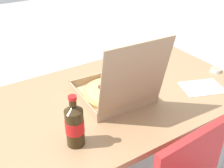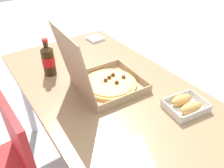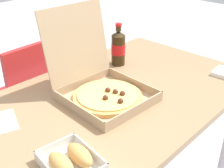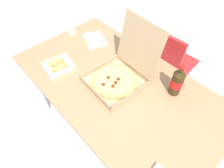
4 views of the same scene
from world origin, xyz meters
TOP-DOWN VIEW (x-y plane):
  - ground_plane at (0.00, 0.00)m, footprint 10.00×10.00m
  - dining_table at (0.00, 0.00)m, footprint 1.43×0.80m
  - chair at (-0.03, 0.64)m, footprint 0.42×0.42m
  - pizza_box_open at (-0.01, 0.02)m, footprint 0.35×0.42m
  - bread_side_box at (-0.37, -0.21)m, footprint 0.17×0.21m
  - cola_bottle at (0.30, 0.21)m, footprint 0.07×0.07m
  - paper_menu at (-0.45, 0.19)m, footprint 0.25×0.21m
  - dipping_sauce_cup at (-0.66, 0.10)m, footprint 0.06×0.06m

SIDE VIEW (x-z plane):
  - ground_plane at x=0.00m, z-range 0.00..0.00m
  - chair at x=-0.03m, z-range 0.06..0.89m
  - dining_table at x=0.00m, z-range 0.28..0.99m
  - paper_menu at x=-0.45m, z-range 0.71..0.71m
  - dipping_sauce_cup at x=-0.66m, z-range 0.71..0.73m
  - bread_side_box at x=-0.37m, z-range 0.71..0.77m
  - pizza_box_open at x=-0.01m, z-range 0.58..0.94m
  - cola_bottle at x=0.30m, z-range 0.69..0.92m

